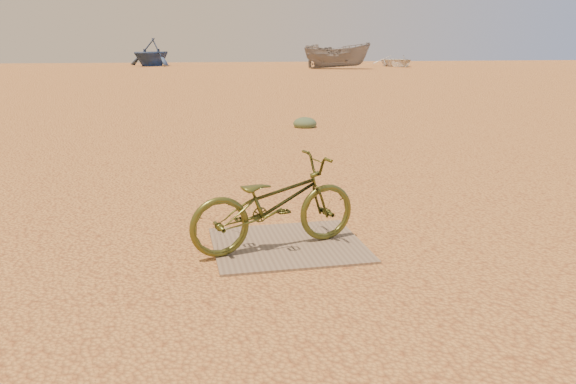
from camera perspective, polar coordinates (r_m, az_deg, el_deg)
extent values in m
plane|color=#D8994B|center=(4.95, -5.80, -7.05)|extent=(120.00, 120.00, 0.00)
cube|color=#7D6B54|center=(5.29, 0.00, -5.38)|extent=(1.39, 1.22, 0.02)
imported|color=#494E1C|center=(5.07, -1.38, -1.15)|extent=(1.69, 0.92, 0.84)
imported|color=#314A78|center=(53.59, -13.72, 13.65)|extent=(6.10, 6.22, 2.48)
imported|color=slate|center=(46.07, 4.98, 13.62)|extent=(5.62, 3.88, 2.04)
imported|color=silver|center=(52.03, 10.98, 12.95)|extent=(3.51, 4.84, 0.99)
ellipsoid|color=#506445|center=(13.00, 1.72, 6.60)|extent=(0.54, 0.54, 0.30)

